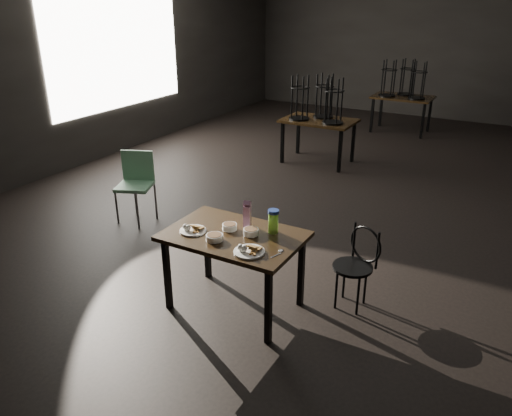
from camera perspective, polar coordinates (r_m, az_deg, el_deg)
The scene contains 14 objects.
room at distance 6.51m, azimuth 15.27°, elevation 19.30°, with size 12.00×12.04×3.22m.
main_table at distance 4.43m, azimuth -2.54°, elevation -3.90°, with size 1.20×0.80×0.75m.
plate_left at distance 4.47m, azimuth -7.28°, elevation -2.42°, with size 0.24×0.24×0.08m.
plate_right at distance 4.08m, azimuth -0.82°, elevation -4.84°, with size 0.26×0.26×0.08m.
bowl_near at distance 4.47m, azimuth -3.03°, elevation -2.12°, with size 0.13×0.13×0.05m.
bowl_far at distance 4.37m, azimuth -0.58°, elevation -2.70°, with size 0.14×0.14×0.05m.
bowl_big at distance 4.29m, azimuth -4.77°, elevation -3.35°, with size 0.15×0.15×0.05m.
juice_carton at distance 4.49m, azimuth -1.01°, elevation -0.75°, with size 0.08×0.08×0.25m.
water_bottle at distance 4.38m, azimuth 1.99°, elevation -1.50°, with size 0.11×0.11×0.22m.
spoon at distance 4.10m, azimuth 2.76°, elevation -4.95°, with size 0.05×0.18×0.01m.
bentwood_chair at distance 4.66m, azimuth 11.52°, elevation -5.91°, with size 0.41×0.41×0.77m.
school_chair at distance 6.49m, azimuth -13.56°, elevation 3.15°, with size 0.54×0.54×0.89m.
bg_table_left at distance 8.57m, azimuth 7.19°, elevation 10.16°, with size 1.20×0.80×1.48m.
bg_table_far at distance 10.98m, azimuth 16.46°, elevation 12.28°, with size 1.20×0.80×1.48m.
Camera 1 is at (1.62, -6.28, 2.69)m, focal length 35.00 mm.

